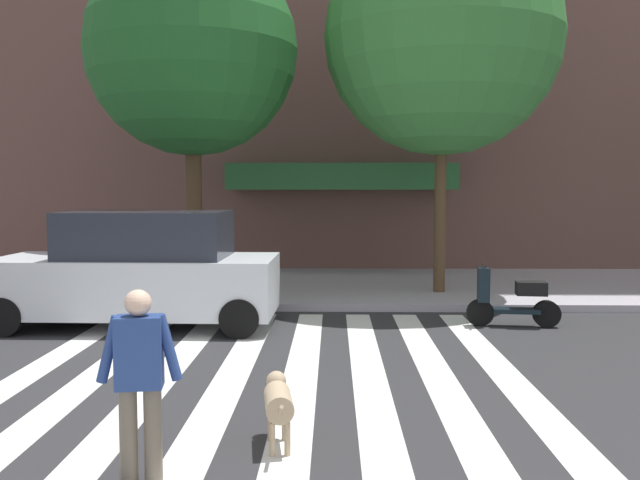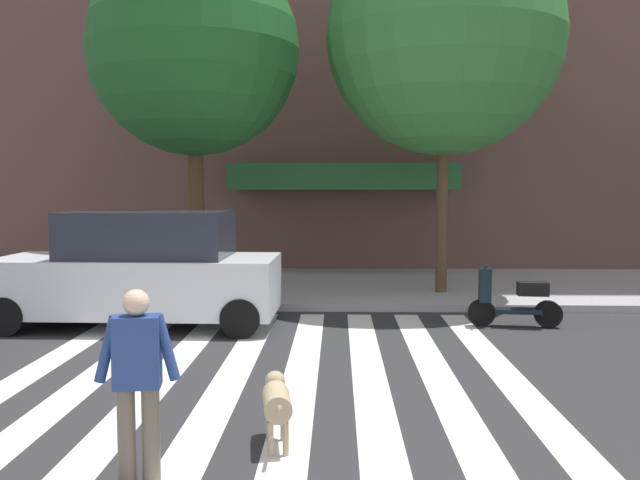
# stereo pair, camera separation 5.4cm
# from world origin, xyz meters

# --- Properties ---
(ground_plane) EXTENTS (160.00, 160.00, 0.00)m
(ground_plane) POSITION_xyz_m (0.00, 6.80, 0.00)
(ground_plane) COLOR #2B2B2D
(sidewalk_far) EXTENTS (80.00, 6.00, 0.15)m
(sidewalk_far) POSITION_xyz_m (0.00, 16.60, 0.07)
(sidewalk_far) COLOR #A59FA8
(sidewalk_far) RESTS_ON ground_plane
(crosswalk_stripes) EXTENTS (6.75, 13.00, 0.01)m
(crosswalk_stripes) POSITION_xyz_m (-0.60, 6.80, 0.00)
(crosswalk_stripes) COLOR silver
(crosswalk_stripes) RESTS_ON ground_plane
(parked_car_behind_first) EXTENTS (4.93, 2.11, 2.05)m
(parked_car_behind_first) POSITION_xyz_m (-3.15, 12.14, 0.99)
(parked_car_behind_first) COLOR silver
(parked_car_behind_first) RESTS_ON ground_plane
(parked_scooter) EXTENTS (1.63, 0.51, 1.11)m
(parked_scooter) POSITION_xyz_m (3.47, 12.22, 0.48)
(parked_scooter) COLOR black
(parked_scooter) RESTS_ON ground_plane
(street_tree_nearest) EXTENTS (4.53, 4.53, 7.52)m
(street_tree_nearest) POSITION_xyz_m (-2.75, 15.03, 5.39)
(street_tree_nearest) COLOR #4C3823
(street_tree_nearest) RESTS_ON sidewalk_far
(street_tree_middle) EXTENTS (5.12, 5.12, 8.13)m
(street_tree_middle) POSITION_xyz_m (2.63, 15.31, 5.71)
(street_tree_middle) COLOR #4C3823
(street_tree_middle) RESTS_ON sidewalk_far
(pedestrian_dog_walker) EXTENTS (0.71, 0.29, 1.64)m
(pedestrian_dog_walker) POSITION_xyz_m (-1.33, 5.69, 0.93)
(pedestrian_dog_walker) COLOR #6B6051
(pedestrian_dog_walker) RESTS_ON ground_plane
(dog_on_leash) EXTENTS (0.33, 0.96, 0.65)m
(dog_on_leash) POSITION_xyz_m (-0.25, 6.54, 0.44)
(dog_on_leash) COLOR tan
(dog_on_leash) RESTS_ON ground_plane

